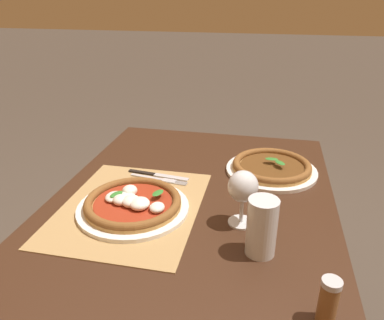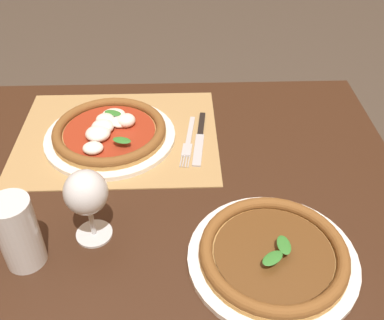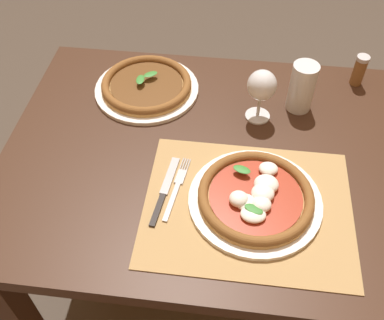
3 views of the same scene
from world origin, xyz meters
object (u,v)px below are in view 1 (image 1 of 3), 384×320
Objects in this scene: pizza_near at (133,204)px; wine_glass at (243,189)px; fork at (159,179)px; pepper_shaker at (328,301)px; pizza_far at (272,167)px; pint_glass at (262,228)px; knife at (158,175)px.

pizza_near is 0.32m from wine_glass.
pizza_near is at bearing -89.71° from wine_glass.
fork is (-0.19, -0.29, -0.10)m from wine_glass.
pizza_far is at bearing -169.78° from pepper_shaker.
pint_glass is 0.49m from knife.
pepper_shaker is at bearing 32.55° from wine_glass.
pizza_far is at bearing 131.34° from pizza_near.
pepper_shaker reaches higher than pizza_near.
pint_glass reaches higher than knife.
fork is at bearing -68.39° from pizza_far.
knife is at bearing -158.42° from fork.
knife is 0.71m from pepper_shaker.
pizza_far is 2.14× the size of pint_glass.
pizza_near is 1.03× the size of pizza_far.
pizza_far is at bearing 111.61° from fork.
pint_glass reaches higher than fork.
pizza_near is 0.22m from knife.
wine_glass is 1.60× the size of pepper_shaker.
fork is (0.14, -0.36, -0.01)m from pizza_far.
pepper_shaker is at bearing 43.51° from knife.
wine_glass is (0.33, -0.07, 0.09)m from pizza_far.
pizza_near reaches higher than pizza_far.
knife is (-0.33, -0.35, -0.06)m from pint_glass.
fork is 2.07× the size of pepper_shaker.
pizza_far is 2.00× the size of wine_glass.
pizza_near reaches higher than fork.
wine_glass is at bearing 56.51° from fork.
knife is at bearing -136.49° from pepper_shaker.
wine_glass is (-0.00, 0.31, 0.08)m from pizza_near.
pint_glass is at bearing 46.77° from knife.
wine_glass is 0.38m from knife.
pint_glass reaches higher than pizza_far.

